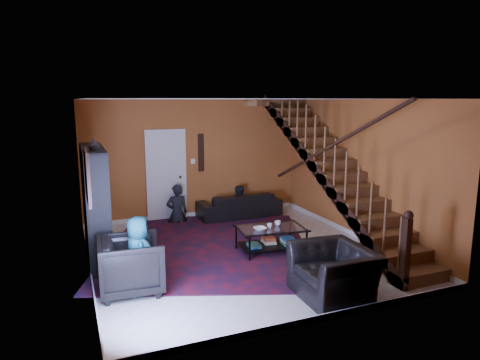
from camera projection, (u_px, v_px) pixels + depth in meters
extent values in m
plane|color=beige|center=(238.00, 252.00, 7.93)|extent=(5.50, 5.50, 0.00)
plane|color=#AF5D27|center=(195.00, 159.00, 10.17)|extent=(5.20, 0.00, 5.20)
plane|color=#AF5D27|center=(322.00, 216.00, 5.17)|extent=(5.20, 0.00, 5.20)
plane|color=#AF5D27|center=(84.00, 190.00, 6.71)|extent=(0.00, 5.50, 5.50)
plane|color=#AF5D27|center=(357.00, 170.00, 8.63)|extent=(0.00, 5.50, 5.50)
plane|color=white|center=(237.00, 99.00, 7.41)|extent=(5.50, 5.50, 0.00)
cube|color=silver|center=(196.00, 214.00, 10.41)|extent=(5.20, 0.02, 0.10)
cube|color=silver|center=(90.00, 270.00, 6.96)|extent=(0.02, 5.50, 0.10)
cube|color=#AF5D27|center=(337.00, 175.00, 8.47)|extent=(0.95, 4.92, 2.83)
cube|color=black|center=(317.00, 172.00, 8.29)|extent=(0.04, 5.02, 3.02)
cylinder|color=black|center=(319.00, 149.00, 8.22)|extent=(0.07, 4.20, 2.44)
cube|color=black|center=(406.00, 255.00, 6.27)|extent=(0.10, 0.10, 1.10)
cube|color=black|center=(96.00, 205.00, 7.40)|extent=(0.35, 1.80, 2.00)
cube|color=black|center=(98.00, 238.00, 7.51)|extent=(0.35, 1.72, 0.03)
cube|color=black|center=(95.00, 196.00, 7.37)|extent=(0.35, 1.72, 0.03)
cube|color=silver|center=(166.00, 177.00, 9.96)|extent=(0.82, 0.05, 2.05)
cube|color=maroon|center=(87.00, 177.00, 5.84)|extent=(0.04, 0.74, 0.74)
cube|color=black|center=(201.00, 153.00, 10.18)|extent=(0.14, 0.03, 0.90)
cylinder|color=#3F2814|center=(256.00, 103.00, 6.69)|extent=(0.40, 0.40, 0.10)
cube|color=#460C17|center=(209.00, 246.00, 8.25)|extent=(4.95, 5.27, 0.02)
imported|color=black|center=(239.00, 205.00, 10.32)|extent=(1.99, 0.80, 0.58)
imported|color=black|center=(131.00, 265.00, 6.24)|extent=(0.96, 0.93, 0.83)
imported|color=black|center=(334.00, 272.00, 6.09)|extent=(1.01, 1.14, 0.73)
imported|color=black|center=(177.00, 213.00, 9.82)|extent=(0.51, 0.35, 1.35)
imported|color=black|center=(238.00, 210.00, 10.39)|extent=(0.59, 0.46, 1.21)
imported|color=#164F55|center=(139.00, 255.00, 6.16)|extent=(0.37, 0.57, 1.16)
cube|color=black|center=(250.00, 249.00, 7.45)|extent=(0.03, 0.03, 0.45)
cube|color=black|center=(307.00, 241.00, 7.87)|extent=(0.03, 0.03, 0.45)
cube|color=black|center=(236.00, 238.00, 8.04)|extent=(0.03, 0.03, 0.45)
cube|color=black|center=(290.00, 231.00, 8.46)|extent=(0.03, 0.03, 0.45)
cube|color=black|center=(271.00, 245.00, 7.97)|extent=(1.22, 0.78, 0.02)
cube|color=silver|center=(271.00, 228.00, 7.91)|extent=(1.28, 0.85, 0.02)
imported|color=#999999|center=(278.00, 223.00, 8.03)|extent=(0.13, 0.13, 0.09)
imported|color=#999999|center=(269.00, 226.00, 7.86)|extent=(0.10, 0.10, 0.09)
imported|color=#999999|center=(260.00, 229.00, 7.73)|extent=(0.25, 0.25, 0.06)
imported|color=#999999|center=(94.00, 144.00, 6.74)|extent=(0.18, 0.18, 0.19)
cylinder|color=red|center=(134.00, 283.00, 6.34)|extent=(0.16, 0.16, 0.17)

